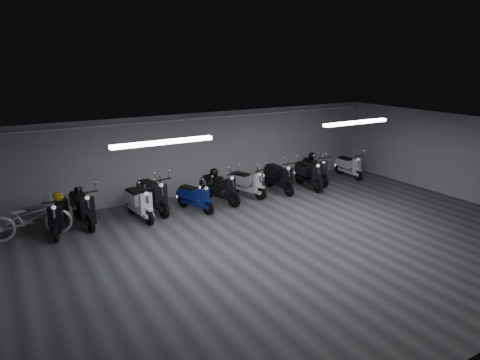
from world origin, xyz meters
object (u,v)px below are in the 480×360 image
scooter_7 (279,172)px  scooter_8 (309,169)px  scooter_1 (82,202)px  scooter_4 (195,193)px  helmet_0 (78,190)px  scooter_2 (139,197)px  scooter_5 (220,183)px  bicycle (29,214)px  helmet_2 (214,172)px  scooter_10 (349,162)px  scooter_6 (247,179)px  helmet_1 (312,156)px  scooter_0 (58,210)px  helmet_3 (58,196)px  scooter_9 (315,165)px  scooter_3 (153,189)px

scooter_7 → scooter_8: scooter_7 is taller
scooter_1 → scooter_8: bearing=-9.1°
scooter_4 → scooter_8: scooter_8 is taller
scooter_8 → helmet_0: (-7.80, 0.71, 0.28)m
scooter_2 → scooter_5: 2.70m
scooter_7 → bicycle: size_ratio=0.93×
bicycle → helmet_2: bicycle is taller
scooter_2 → scooter_10: bearing=-6.1°
helmet_0 → helmet_2: 4.18m
scooter_5 → scooter_6: size_ratio=1.08×
scooter_6 → bicycle: 6.72m
helmet_1 → bicycle: bearing=-177.4°
helmet_0 → helmet_1: helmet_1 is taller
scooter_1 → scooter_6: 5.35m
scooter_2 → scooter_5: bearing=-6.0°
scooter_0 → scooter_5: scooter_5 is taller
helmet_0 → helmet_3: same height
scooter_1 → scooter_5: 4.23m
scooter_8 → scooter_9: scooter_8 is taller
scooter_4 → helmet_0: size_ratio=6.93×
scooter_2 → helmet_2: (2.62, 0.32, 0.33)m
scooter_1 → scooter_5: (4.22, -0.27, -0.01)m
scooter_1 → scooter_8: 7.79m
scooter_10 → scooter_2: bearing=-174.9°
scooter_8 → helmet_3: (-8.38, 0.43, 0.25)m
helmet_2 → scooter_6: bearing=-5.4°
scooter_6 → scooter_7: 1.28m
scooter_5 → scooter_2: bearing=163.4°
scooter_10 → helmet_2: 5.94m
scooter_9 → helmet_3: (-9.02, 0.02, 0.28)m
scooter_0 → scooter_3: size_ratio=0.90×
scooter_2 → scooter_7: bearing=-6.1°
scooter_6 → helmet_0: (-5.37, 0.40, 0.35)m
scooter_2 → scooter_9: size_ratio=0.98×
scooter_5 → scooter_9: bearing=-14.9°
scooter_6 → helmet_2: scooter_6 is taller
scooter_3 → bicycle: 3.44m
scooter_2 → scooter_4: size_ratio=1.12×
scooter_9 → scooter_10: size_ratio=1.12×
scooter_8 → scooter_2: bearing=-173.5°
scooter_8 → scooter_10: bearing=15.3°
scooter_6 → scooter_5: bearing=166.8°
helmet_2 → helmet_3: 4.74m
scooter_7 → scooter_9: scooter_7 is taller
scooter_3 → helmet_2: 2.10m
helmet_3 → scooter_6: bearing=-1.2°
scooter_6 → helmet_1: bearing=-13.2°
scooter_0 → scooter_4: size_ratio=1.11×
scooter_1 → helmet_2: 4.15m
scooter_7 → helmet_2: bearing=177.5°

